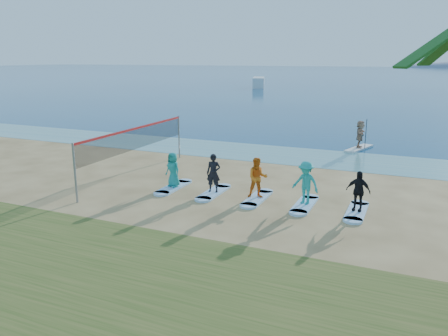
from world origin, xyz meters
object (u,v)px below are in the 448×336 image
at_px(student_2, 258,178).
at_px(surfboard_4, 357,212).
at_px(volleyball_net, 136,139).
at_px(surfboard_1, 214,193).
at_px(student_1, 213,173).
at_px(student_0, 173,170).
at_px(student_3, 306,183).
at_px(paddleboard, 359,148).
at_px(boat_offshore_a, 258,87).
at_px(surfboard_3, 305,205).
at_px(surfboard_2, 257,198).
at_px(paddleboarder, 360,134).
at_px(surfboard_0, 174,187).
at_px(student_4, 358,191).

distance_m(student_2, surfboard_4, 4.16).
bearing_deg(volleyball_net, surfboard_1, -13.44).
bearing_deg(student_1, surfboard_4, -11.00).
xyz_separation_m(student_0, student_3, (6.09, 0.00, 0.08)).
height_order(paddleboard, boat_offshore_a, boat_offshore_a).
relative_size(student_1, surfboard_3, 0.76).
height_order(surfboard_2, student_3, student_3).
height_order(surfboard_1, student_2, student_2).
height_order(surfboard_3, student_3, student_3).
height_order(student_1, student_3, student_3).
relative_size(paddleboard, student_0, 1.90).
xyz_separation_m(paddleboard, student_1, (-4.64, -12.53, 0.87)).
bearing_deg(student_1, student_3, -11.00).
bearing_deg(paddleboarder, student_3, 172.66).
distance_m(paddleboard, surfboard_1, 13.36).
height_order(paddleboard, surfboard_1, paddleboard).
bearing_deg(student_3, surfboard_0, -164.62).
height_order(paddleboarder, student_2, paddleboarder).
bearing_deg(student_4, paddleboard, 103.14).
bearing_deg(student_3, volleyball_net, -171.98).
relative_size(volleyball_net, boat_offshore_a, 1.01).
xyz_separation_m(surfboard_3, surfboard_4, (2.03, 0.00, 0.00)).
bearing_deg(boat_offshore_a, student_3, -87.48).
height_order(surfboard_2, surfboard_4, same).
height_order(volleyball_net, boat_offshore_a, volleyball_net).
bearing_deg(surfboard_3, student_4, 0.00).
distance_m(volleyball_net, surfboard_2, 7.14).
xyz_separation_m(paddleboarder, surfboard_0, (-6.66, -12.53, -0.96)).
bearing_deg(paddleboard, volleyball_net, -112.67).
xyz_separation_m(student_0, surfboard_3, (6.09, -0.00, -0.83)).
bearing_deg(paddleboard, student_0, -101.13).
bearing_deg(student_1, surfboard_0, 169.00).
bearing_deg(surfboard_4, surfboard_1, 180.00).
height_order(paddleboarder, student_4, paddleboarder).
relative_size(surfboard_1, student_4, 1.40).
height_order(paddleboarder, surfboard_1, paddleboarder).
height_order(surfboard_0, surfboard_1, same).
height_order(surfboard_2, student_4, student_4).
distance_m(paddleboarder, surfboard_3, 12.58).
distance_m(paddleboarder, surfboard_4, 12.65).
relative_size(student_3, student_4, 1.11).
height_order(volleyball_net, student_0, volleyball_net).
bearing_deg(surfboard_4, surfboard_2, 180.00).
distance_m(surfboard_2, student_3, 2.23).
xyz_separation_m(paddleboarder, student_1, (-4.64, -12.53, -0.07)).
relative_size(paddleboard, student_3, 1.72).
bearing_deg(boat_offshore_a, student_1, -90.50).
relative_size(surfboard_1, surfboard_4, 1.00).
bearing_deg(surfboard_0, surfboard_1, 0.00).
distance_m(surfboard_0, surfboard_2, 4.06).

